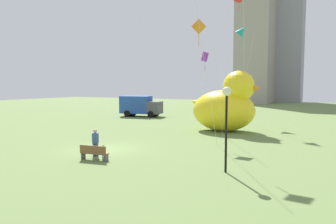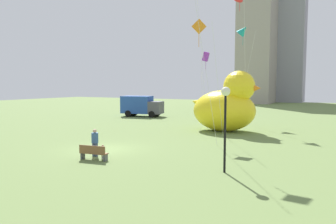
{
  "view_description": "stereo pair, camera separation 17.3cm",
  "coord_description": "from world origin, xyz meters",
  "px_view_note": "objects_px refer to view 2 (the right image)",
  "views": [
    {
      "loc": [
        14.13,
        -17.23,
        4.47
      ],
      "look_at": [
        2.44,
        4.8,
        2.33
      ],
      "focal_mm": 34.38,
      "sensor_mm": 36.0,
      "label": 1
    },
    {
      "loc": [
        14.28,
        -17.15,
        4.47
      ],
      "look_at": [
        2.44,
        4.8,
        2.33
      ],
      "focal_mm": 34.38,
      "sensor_mm": 36.0,
      "label": 2
    }
  ],
  "objects_px": {
    "giant_inflatable_duck": "(226,106)",
    "kite_purple": "(206,57)",
    "lamppost": "(225,107)",
    "person_adult": "(95,141)",
    "box_truck": "(141,106)",
    "kite_teal": "(243,31)",
    "person_child": "(103,151)",
    "park_bench": "(93,152)",
    "kite_orange": "(200,31)"
  },
  "relations": [
    {
      "from": "giant_inflatable_duck",
      "to": "kite_purple",
      "type": "relative_size",
      "value": 0.82
    },
    {
      "from": "giant_inflatable_duck",
      "to": "lamppost",
      "type": "relative_size",
      "value": 1.59
    },
    {
      "from": "person_adult",
      "to": "giant_inflatable_duck",
      "type": "height_order",
      "value": "giant_inflatable_duck"
    },
    {
      "from": "box_truck",
      "to": "kite_teal",
      "type": "bearing_deg",
      "value": 2.03
    },
    {
      "from": "lamppost",
      "to": "kite_teal",
      "type": "xyz_separation_m",
      "value": [
        -5.41,
        22.64,
        7.46
      ]
    },
    {
      "from": "person_adult",
      "to": "box_truck",
      "type": "xyz_separation_m",
      "value": [
        -11.18,
        22.41,
        0.49
      ]
    },
    {
      "from": "person_child",
      "to": "kite_teal",
      "type": "xyz_separation_m",
      "value": [
        1.93,
        23.29,
        10.31
      ]
    },
    {
      "from": "park_bench",
      "to": "person_child",
      "type": "distance_m",
      "value": 0.59
    },
    {
      "from": "box_truck",
      "to": "kite_orange",
      "type": "height_order",
      "value": "kite_orange"
    },
    {
      "from": "lamppost",
      "to": "kite_purple",
      "type": "xyz_separation_m",
      "value": [
        -9.61,
        21.44,
        4.47
      ]
    },
    {
      "from": "park_bench",
      "to": "person_adult",
      "type": "bearing_deg",
      "value": 125.48
    },
    {
      "from": "kite_orange",
      "to": "lamppost",
      "type": "bearing_deg",
      "value": -60.76
    },
    {
      "from": "person_adult",
      "to": "person_child",
      "type": "bearing_deg",
      "value": -22.26
    },
    {
      "from": "giant_inflatable_duck",
      "to": "kite_teal",
      "type": "height_order",
      "value": "kite_teal"
    },
    {
      "from": "park_bench",
      "to": "box_truck",
      "type": "bearing_deg",
      "value": 116.88
    },
    {
      "from": "box_truck",
      "to": "kite_teal",
      "type": "distance_m",
      "value": 16.89
    },
    {
      "from": "lamppost",
      "to": "kite_purple",
      "type": "bearing_deg",
      "value": 114.15
    },
    {
      "from": "kite_purple",
      "to": "kite_teal",
      "type": "bearing_deg",
      "value": 15.88
    },
    {
      "from": "person_child",
      "to": "giant_inflatable_duck",
      "type": "xyz_separation_m",
      "value": [
        2.85,
        14.68,
        1.96
      ]
    },
    {
      "from": "person_child",
      "to": "kite_teal",
      "type": "height_order",
      "value": "kite_teal"
    },
    {
      "from": "kite_teal",
      "to": "kite_purple",
      "type": "bearing_deg",
      "value": -164.12
    },
    {
      "from": "kite_orange",
      "to": "person_adult",
      "type": "bearing_deg",
      "value": -105.55
    },
    {
      "from": "giant_inflatable_duck",
      "to": "kite_teal",
      "type": "bearing_deg",
      "value": 96.04
    },
    {
      "from": "giant_inflatable_duck",
      "to": "park_bench",
      "type": "bearing_deg",
      "value": -101.73
    },
    {
      "from": "giant_inflatable_duck",
      "to": "kite_orange",
      "type": "bearing_deg",
      "value": -103.15
    },
    {
      "from": "giant_inflatable_duck",
      "to": "box_truck",
      "type": "height_order",
      "value": "giant_inflatable_duck"
    },
    {
      "from": "box_truck",
      "to": "giant_inflatable_duck",
      "type": "bearing_deg",
      "value": -28.48
    },
    {
      "from": "kite_teal",
      "to": "kite_orange",
      "type": "bearing_deg",
      "value": -90.33
    },
    {
      "from": "box_truck",
      "to": "kite_teal",
      "type": "relative_size",
      "value": 0.52
    },
    {
      "from": "person_adult",
      "to": "kite_orange",
      "type": "xyz_separation_m",
      "value": [
        2.8,
        10.07,
        7.98
      ]
    },
    {
      "from": "kite_purple",
      "to": "kite_orange",
      "type": "bearing_deg",
      "value": -70.49
    },
    {
      "from": "lamppost",
      "to": "kite_orange",
      "type": "xyz_separation_m",
      "value": [
        -5.49,
        9.8,
        5.59
      ]
    },
    {
      "from": "kite_orange",
      "to": "person_child",
      "type": "bearing_deg",
      "value": -100.09
    },
    {
      "from": "person_adult",
      "to": "giant_inflatable_duck",
      "type": "relative_size",
      "value": 0.25
    },
    {
      "from": "person_child",
      "to": "kite_teal",
      "type": "bearing_deg",
      "value": 85.25
    },
    {
      "from": "park_bench",
      "to": "box_truck",
      "type": "xyz_separation_m",
      "value": [
        -11.81,
        23.3,
        0.96
      ]
    },
    {
      "from": "person_child",
      "to": "box_truck",
      "type": "xyz_separation_m",
      "value": [
        -12.12,
        22.79,
        0.95
      ]
    },
    {
      "from": "park_bench",
      "to": "kite_teal",
      "type": "height_order",
      "value": "kite_teal"
    },
    {
      "from": "person_adult",
      "to": "giant_inflatable_duck",
      "type": "xyz_separation_m",
      "value": [
        3.79,
        14.29,
        1.5
      ]
    },
    {
      "from": "person_child",
      "to": "giant_inflatable_duck",
      "type": "distance_m",
      "value": 15.08
    },
    {
      "from": "kite_orange",
      "to": "kite_purple",
      "type": "xyz_separation_m",
      "value": [
        -4.12,
        11.64,
        -1.11
      ]
    },
    {
      "from": "person_adult",
      "to": "kite_teal",
      "type": "xyz_separation_m",
      "value": [
        2.88,
        22.9,
        9.85
      ]
    },
    {
      "from": "park_bench",
      "to": "kite_purple",
      "type": "bearing_deg",
      "value": 94.95
    },
    {
      "from": "lamppost",
      "to": "kite_orange",
      "type": "distance_m",
      "value": 12.55
    },
    {
      "from": "park_bench",
      "to": "person_adult",
      "type": "relative_size",
      "value": 1.04
    },
    {
      "from": "kite_teal",
      "to": "giant_inflatable_duck",
      "type": "bearing_deg",
      "value": -83.96
    },
    {
      "from": "person_child",
      "to": "kite_purple",
      "type": "distance_m",
      "value": 23.39
    },
    {
      "from": "park_bench",
      "to": "lamppost",
      "type": "height_order",
      "value": "lamppost"
    },
    {
      "from": "kite_orange",
      "to": "kite_purple",
      "type": "bearing_deg",
      "value": 109.51
    },
    {
      "from": "giant_inflatable_duck",
      "to": "box_truck",
      "type": "xyz_separation_m",
      "value": [
        -14.96,
        8.12,
        -1.01
      ]
    }
  ]
}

